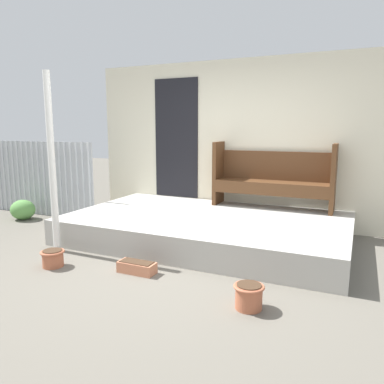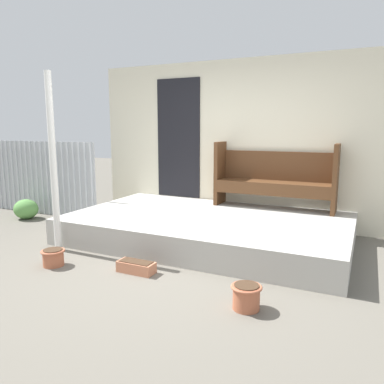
{
  "view_description": "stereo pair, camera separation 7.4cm",
  "coord_description": "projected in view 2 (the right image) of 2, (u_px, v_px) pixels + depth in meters",
  "views": [
    {
      "loc": [
        1.84,
        -3.55,
        1.54
      ],
      "look_at": [
        0.05,
        0.39,
        0.8
      ],
      "focal_mm": 35.0,
      "sensor_mm": 36.0,
      "label": 1
    },
    {
      "loc": [
        1.9,
        -3.52,
        1.54
      ],
      "look_at": [
        0.05,
        0.39,
        0.8
      ],
      "focal_mm": 35.0,
      "sensor_mm": 36.0,
      "label": 2
    }
  ],
  "objects": [
    {
      "name": "ground_plane",
      "position": [
        173.0,
        267.0,
        4.2
      ],
      "size": [
        24.0,
        24.0,
        0.0
      ],
      "primitive_type": "plane",
      "color": "#666056"
    },
    {
      "name": "porch_slab",
      "position": [
        208.0,
        228.0,
        5.18
      ],
      "size": [
        3.72,
        2.23,
        0.35
      ],
      "color": "#B2AFA8",
      "rests_on": "ground_plane"
    },
    {
      "name": "house_wall",
      "position": [
        234.0,
        143.0,
        6.02
      ],
      "size": [
        4.92,
        0.08,
        2.6
      ],
      "color": "beige",
      "rests_on": "ground_plane"
    },
    {
      "name": "fence_corrugated",
      "position": [
        30.0,
        177.0,
        6.8
      ],
      "size": [
        2.97,
        0.05,
        1.31
      ],
      "color": "#ADB2B7",
      "rests_on": "ground_plane"
    },
    {
      "name": "support_post",
      "position": [
        53.0,
        164.0,
        4.6
      ],
      "size": [
        0.08,
        0.08,
        2.21
      ],
      "color": "white",
      "rests_on": "ground_plane"
    },
    {
      "name": "bench",
      "position": [
        274.0,
        176.0,
        5.58
      ],
      "size": [
        1.78,
        0.41,
        0.98
      ],
      "rotation": [
        0.0,
        0.0,
        -0.0
      ],
      "color": "#54331C",
      "rests_on": "porch_slab"
    },
    {
      "name": "flower_pot_left",
      "position": [
        53.0,
        257.0,
        4.22
      ],
      "size": [
        0.27,
        0.27,
        0.19
      ],
      "color": "#B26042",
      "rests_on": "ground_plane"
    },
    {
      "name": "flower_pot_middle",
      "position": [
        246.0,
        296.0,
        3.2
      ],
      "size": [
        0.27,
        0.27,
        0.22
      ],
      "color": "#B26042",
      "rests_on": "ground_plane"
    },
    {
      "name": "planter_box_rect",
      "position": [
        136.0,
        267.0,
        4.03
      ],
      "size": [
        0.41,
        0.18,
        0.13
      ],
      "color": "tan",
      "rests_on": "ground_plane"
    },
    {
      "name": "shrub_by_fence",
      "position": [
        26.0,
        209.0,
        6.39
      ],
      "size": [
        0.42,
        0.38,
        0.34
      ],
      "color": "#599347",
      "rests_on": "ground_plane"
    }
  ]
}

